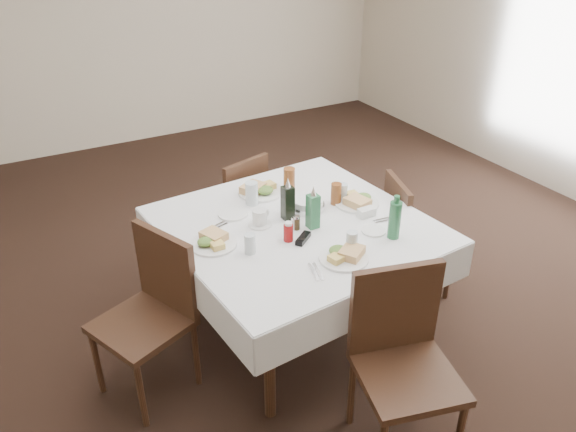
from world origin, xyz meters
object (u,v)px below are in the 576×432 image
object	(u,v)px
chair_west	(153,305)
green_bottle	(395,219)
oil_cruet_green	(313,210)
oil_cruet_dark	(288,201)
ketchup_bottle	(288,232)
bread_basket	(307,204)
water_n	(252,193)
coffee_mug	(260,218)
chair_south	(401,351)
water_w	(250,244)
chair_east	(408,229)
water_e	(343,192)
chair_north	(239,202)
dining_table	(296,235)
water_s	(352,241)

from	to	relation	value
chair_west	green_bottle	size ratio (longest dim) A/B	3.60
oil_cruet_green	green_bottle	distance (m)	0.45
oil_cruet_dark	green_bottle	world-z (taller)	oil_cruet_dark
chair_west	ketchup_bottle	size ratio (longest dim) A/B	8.01
oil_cruet_green	bread_basket	bearing A→B (deg)	67.19
water_n	coffee_mug	xyz separation A→B (m)	(-0.07, -0.26, -0.03)
chair_west	oil_cruet_green	distance (m)	1.00
chair_south	water_w	world-z (taller)	chair_south
chair_east	coffee_mug	bearing A→B (deg)	175.52
chair_south	ketchup_bottle	world-z (taller)	chair_south
water_n	water_e	distance (m)	0.56
ketchup_bottle	green_bottle	size ratio (longest dim) A/B	0.45
water_e	ketchup_bottle	distance (m)	0.58
chair_west	water_e	bearing A→B (deg)	5.91
chair_north	ketchup_bottle	bearing A→B (deg)	-99.15
chair_west	water_n	size ratio (longest dim) A/B	6.42
ketchup_bottle	coffee_mug	world-z (taller)	ketchup_bottle
chair_north	oil_cruet_dark	world-z (taller)	oil_cruet_dark
dining_table	oil_cruet_dark	world-z (taller)	oil_cruet_dark
dining_table	oil_cruet_dark	bearing A→B (deg)	101.87
oil_cruet_dark	oil_cruet_green	size ratio (longest dim) A/B	1.01
chair_north	water_w	size ratio (longest dim) A/B	7.47
water_s	coffee_mug	size ratio (longest dim) A/B	0.78
water_w	coffee_mug	world-z (taller)	water_w
water_n	oil_cruet_green	size ratio (longest dim) A/B	0.55
dining_table	oil_cruet_green	xyz separation A→B (m)	(0.06, -0.08, 0.19)
water_w	bread_basket	world-z (taller)	water_w
chair_west	bread_basket	world-z (taller)	chair_west
dining_table	chair_south	size ratio (longest dim) A/B	1.62
bread_basket	oil_cruet_dark	distance (m)	0.18
chair_west	coffee_mug	xyz separation A→B (m)	(0.69, 0.11, 0.28)
dining_table	chair_east	world-z (taller)	chair_east
dining_table	ketchup_bottle	xyz separation A→B (m)	(-0.13, -0.14, 0.13)
water_w	oil_cruet_dark	size ratio (longest dim) A/B	0.43
dining_table	water_n	bearing A→B (deg)	109.08
water_n	oil_cruet_dark	distance (m)	0.29
chair_south	oil_cruet_dark	world-z (taller)	oil_cruet_dark
chair_west	green_bottle	distance (m)	1.37
chair_south	coffee_mug	bearing A→B (deg)	102.26
water_s	coffee_mug	distance (m)	0.56
oil_cruet_dark	coffee_mug	bearing A→B (deg)	176.67
dining_table	chair_north	xyz separation A→B (m)	(0.04, 0.91, -0.21)
chair_east	green_bottle	xyz separation A→B (m)	(-0.47, -0.39, 0.40)
chair_west	water_s	size ratio (longest dim) A/B	8.22
chair_north	coffee_mug	distance (m)	0.92
water_n	water_w	distance (m)	0.55
green_bottle	ketchup_bottle	bearing A→B (deg)	154.53
chair_north	bread_basket	distance (m)	0.86
chair_east	oil_cruet_dark	world-z (taller)	oil_cruet_dark
bread_basket	coffee_mug	size ratio (longest dim) A/B	1.45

